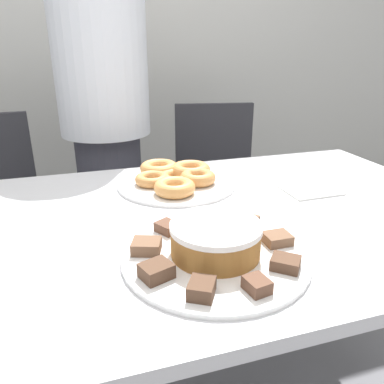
{
  "coord_description": "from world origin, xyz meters",
  "views": [
    {
      "loc": [
        -0.19,
        -0.83,
        1.16
      ],
      "look_at": [
        0.07,
        0.01,
        0.81
      ],
      "focal_mm": 35.0,
      "sensor_mm": 36.0,
      "label": 1
    }
  ],
  "objects_px": {
    "plate_donuts": "(177,183)",
    "frosted_cake": "(216,239)",
    "office_chair_right": "(217,201)",
    "person_standing": "(106,120)",
    "napkin": "(310,190)",
    "plate_cake": "(215,255)"
  },
  "relations": [
    {
      "from": "plate_cake",
      "to": "plate_donuts",
      "type": "bearing_deg",
      "value": 85.19
    },
    {
      "from": "napkin",
      "to": "office_chair_right",
      "type": "bearing_deg",
      "value": 90.54
    },
    {
      "from": "office_chair_right",
      "to": "plate_donuts",
      "type": "xyz_separation_m",
      "value": [
        -0.36,
        -0.57,
        0.34
      ]
    },
    {
      "from": "person_standing",
      "to": "plate_donuts",
      "type": "relative_size",
      "value": 4.49
    },
    {
      "from": "frosted_cake",
      "to": "person_standing",
      "type": "bearing_deg",
      "value": 96.84
    },
    {
      "from": "office_chair_right",
      "to": "napkin",
      "type": "height_order",
      "value": "office_chair_right"
    },
    {
      "from": "plate_donuts",
      "to": "frosted_cake",
      "type": "distance_m",
      "value": 0.44
    },
    {
      "from": "office_chair_right",
      "to": "frosted_cake",
      "type": "relative_size",
      "value": 4.81
    },
    {
      "from": "person_standing",
      "to": "frosted_cake",
      "type": "relative_size",
      "value": 8.9
    },
    {
      "from": "frosted_cake",
      "to": "plate_donuts",
      "type": "bearing_deg",
      "value": 85.19
    },
    {
      "from": "plate_cake",
      "to": "frosted_cake",
      "type": "height_order",
      "value": "frosted_cake"
    },
    {
      "from": "plate_donuts",
      "to": "frosted_cake",
      "type": "bearing_deg",
      "value": -94.81
    },
    {
      "from": "person_standing",
      "to": "plate_donuts",
      "type": "distance_m",
      "value": 0.61
    },
    {
      "from": "plate_donuts",
      "to": "frosted_cake",
      "type": "relative_size",
      "value": 1.98
    },
    {
      "from": "person_standing",
      "to": "office_chair_right",
      "type": "xyz_separation_m",
      "value": [
        0.52,
        -0.01,
        -0.44
      ]
    },
    {
      "from": "napkin",
      "to": "person_standing",
      "type": "bearing_deg",
      "value": 125.19
    },
    {
      "from": "person_standing",
      "to": "office_chair_right",
      "type": "distance_m",
      "value": 0.68
    },
    {
      "from": "frosted_cake",
      "to": "plate_cake",
      "type": "bearing_deg",
      "value": -63.43
    },
    {
      "from": "plate_donuts",
      "to": "napkin",
      "type": "bearing_deg",
      "value": -24.95
    },
    {
      "from": "plate_cake",
      "to": "plate_donuts",
      "type": "relative_size",
      "value": 1.04
    },
    {
      "from": "person_standing",
      "to": "plate_donuts",
      "type": "bearing_deg",
      "value": -74.56
    },
    {
      "from": "napkin",
      "to": "plate_cake",
      "type": "bearing_deg",
      "value": -146.31
    }
  ]
}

